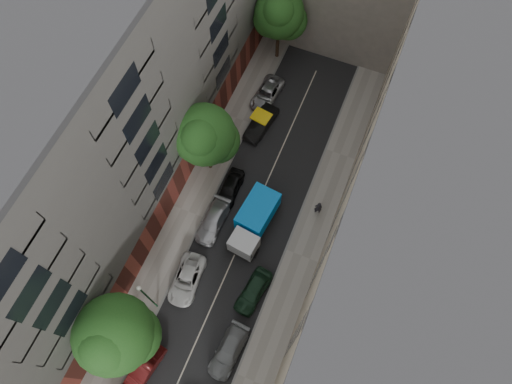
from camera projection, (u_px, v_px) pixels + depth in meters
The scene contains 20 objects.
ground at pixel (244, 234), 40.89m from camera, with size 120.00×120.00×0.00m, color #4C4C49.
road_surface at pixel (244, 234), 40.88m from camera, with size 8.00×44.00×0.02m, color black.
sidewalk_left at pixel (189, 212), 41.69m from camera, with size 3.00×44.00×0.15m, color gray.
sidewalk_right at pixel (302, 256), 39.95m from camera, with size 3.00×44.00×0.15m, color gray.
building_left at pixel (103, 135), 33.54m from camera, with size 8.00×44.00×20.00m, color #4E4C49.
building_right at pixel (394, 243), 30.06m from camera, with size 8.00×44.00×20.00m, color #BFB294.
tarp_truck at pixel (254, 221), 39.72m from camera, with size 3.08×6.39×2.84m.
car_left_1 at pixel (144, 368), 35.57m from camera, with size 1.43×4.10×1.35m, color #490E0E.
car_left_2 at pixel (187, 279), 38.50m from camera, with size 2.16×4.69×1.30m, color silver.
car_left_3 at pixel (213, 221), 40.66m from camera, with size 1.88×4.63×1.34m, color #B5B6BA.
car_left_4 at pixel (230, 188), 42.01m from camera, with size 1.65×4.09×1.39m, color black.
car_left_5 at pixel (261, 123), 44.89m from camera, with size 1.60×4.57×1.51m, color black.
car_left_6 at pixel (267, 94), 46.49m from camera, with size 2.16×4.69×1.30m, color #B8B8BD.
car_right_1 at pixel (229, 351), 36.09m from camera, with size 1.87×4.59×1.33m, color slate.
car_right_2 at pixel (253, 291), 38.01m from camera, with size 1.72×4.29×1.46m, color black.
tree_near at pixel (115, 336), 31.86m from camera, with size 5.94×5.76×8.43m.
tree_mid at pixel (205, 137), 38.47m from camera, with size 5.64×5.42×8.48m.
tree_far at pixel (280, 16), 43.92m from camera, with size 5.17×4.88×8.55m.
lamp_post at pixel (146, 296), 34.28m from camera, with size 0.36×0.36×6.82m.
pedestrian at pixel (318, 208), 40.73m from camera, with size 0.70×0.46×1.93m, color black.
Camera 1 is at (6.16, -12.20, 38.73)m, focal length 32.00 mm.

